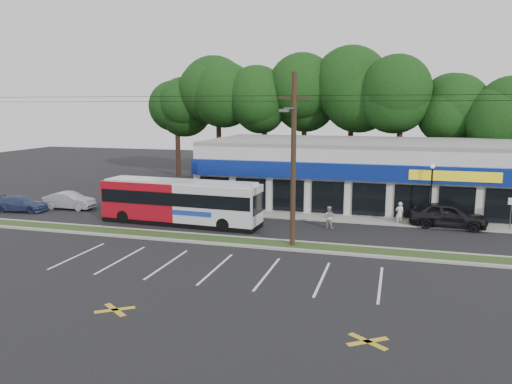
{
  "coord_description": "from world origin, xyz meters",
  "views": [
    {
      "loc": [
        8.72,
        -26.72,
        8.11
      ],
      "look_at": [
        -0.36,
        5.0,
        2.43
      ],
      "focal_mm": 35.0,
      "sensor_mm": 36.0,
      "label": 1
    }
  ],
  "objects_px": {
    "car_silver": "(69,201)",
    "pedestrian_a": "(400,213)",
    "utility_pole": "(290,155)",
    "car_blue": "(21,204)",
    "sign_post": "(511,208)",
    "metrobus": "(181,201)",
    "pedestrian_b": "(329,217)",
    "lamp_post": "(431,187)",
    "car_dark": "(448,215)"
  },
  "relations": [
    {
      "from": "metrobus",
      "to": "car_blue",
      "type": "distance_m",
      "value": 13.85
    },
    {
      "from": "utility_pole",
      "to": "car_blue",
      "type": "xyz_separation_m",
      "value": [
        -22.3,
        4.04,
        -4.81
      ]
    },
    {
      "from": "lamp_post",
      "to": "utility_pole",
      "type": "bearing_deg",
      "value": -136.05
    },
    {
      "from": "sign_post",
      "to": "pedestrian_a",
      "type": "bearing_deg",
      "value": -179.39
    },
    {
      "from": "lamp_post",
      "to": "car_blue",
      "type": "xyz_separation_m",
      "value": [
        -30.47,
        -3.83,
        -2.06
      ]
    },
    {
      "from": "lamp_post",
      "to": "car_dark",
      "type": "xyz_separation_m",
      "value": [
        1.15,
        -0.3,
        -1.82
      ]
    },
    {
      "from": "lamp_post",
      "to": "metrobus",
      "type": "relative_size",
      "value": 0.37
    },
    {
      "from": "sign_post",
      "to": "metrobus",
      "type": "bearing_deg",
      "value": -169.35
    },
    {
      "from": "car_dark",
      "to": "pedestrian_b",
      "type": "relative_size",
      "value": 3.29
    },
    {
      "from": "sign_post",
      "to": "car_blue",
      "type": "distance_m",
      "value": 35.66
    },
    {
      "from": "sign_post",
      "to": "car_silver",
      "type": "relative_size",
      "value": 0.54
    },
    {
      "from": "lamp_post",
      "to": "pedestrian_a",
      "type": "bearing_deg",
      "value": -171.47
    },
    {
      "from": "sign_post",
      "to": "lamp_post",
      "type": "bearing_deg",
      "value": 177.42
    },
    {
      "from": "utility_pole",
      "to": "sign_post",
      "type": "height_order",
      "value": "utility_pole"
    },
    {
      "from": "car_silver",
      "to": "pedestrian_a",
      "type": "height_order",
      "value": "pedestrian_a"
    },
    {
      "from": "metrobus",
      "to": "car_dark",
      "type": "xyz_separation_m",
      "value": [
        17.82,
        4.0,
        -0.77
      ]
    },
    {
      "from": "lamp_post",
      "to": "car_dark",
      "type": "bearing_deg",
      "value": -14.57
    },
    {
      "from": "metrobus",
      "to": "pedestrian_a",
      "type": "xyz_separation_m",
      "value": [
        14.67,
        4.0,
        -0.82
      ]
    },
    {
      "from": "car_blue",
      "to": "car_dark",
      "type": "bearing_deg",
      "value": -89.7
    },
    {
      "from": "car_silver",
      "to": "car_blue",
      "type": "height_order",
      "value": "car_silver"
    },
    {
      "from": "lamp_post",
      "to": "car_silver",
      "type": "xyz_separation_m",
      "value": [
        -27.38,
        -2.04,
        -1.99
      ]
    },
    {
      "from": "lamp_post",
      "to": "metrobus",
      "type": "distance_m",
      "value": 17.25
    },
    {
      "from": "lamp_post",
      "to": "car_dark",
      "type": "relative_size",
      "value": 0.85
    },
    {
      "from": "utility_pole",
      "to": "lamp_post",
      "type": "relative_size",
      "value": 11.76
    },
    {
      "from": "car_dark",
      "to": "pedestrian_b",
      "type": "xyz_separation_m",
      "value": [
        -7.74,
        -2.47,
        -0.09
      ]
    },
    {
      "from": "sign_post",
      "to": "car_blue",
      "type": "relative_size",
      "value": 0.53
    },
    {
      "from": "sign_post",
      "to": "car_silver",
      "type": "height_order",
      "value": "sign_post"
    },
    {
      "from": "lamp_post",
      "to": "metrobus",
      "type": "xyz_separation_m",
      "value": [
        -16.67,
        -4.3,
        -1.05
      ]
    },
    {
      "from": "car_dark",
      "to": "pedestrian_b",
      "type": "height_order",
      "value": "car_dark"
    },
    {
      "from": "pedestrian_a",
      "to": "pedestrian_b",
      "type": "bearing_deg",
      "value": 10.04
    },
    {
      "from": "sign_post",
      "to": "car_silver",
      "type": "distance_m",
      "value": 32.44
    },
    {
      "from": "metrobus",
      "to": "pedestrian_a",
      "type": "relative_size",
      "value": 7.2
    },
    {
      "from": "lamp_post",
      "to": "car_silver",
      "type": "relative_size",
      "value": 1.03
    },
    {
      "from": "car_silver",
      "to": "car_dark",
      "type": "bearing_deg",
      "value": -89.06
    },
    {
      "from": "sign_post",
      "to": "car_blue",
      "type": "bearing_deg",
      "value": -174.19
    },
    {
      "from": "car_silver",
      "to": "car_blue",
      "type": "distance_m",
      "value": 3.57
    },
    {
      "from": "metrobus",
      "to": "pedestrian_b",
      "type": "xyz_separation_m",
      "value": [
        10.09,
        1.54,
        -0.86
      ]
    },
    {
      "from": "metrobus",
      "to": "pedestrian_b",
      "type": "distance_m",
      "value": 10.24
    },
    {
      "from": "lamp_post",
      "to": "sign_post",
      "type": "distance_m",
      "value": 5.13
    },
    {
      "from": "utility_pole",
      "to": "pedestrian_b",
      "type": "relative_size",
      "value": 32.83
    },
    {
      "from": "utility_pole",
      "to": "pedestrian_a",
      "type": "relative_size",
      "value": 31.31
    },
    {
      "from": "utility_pole",
      "to": "car_blue",
      "type": "relative_size",
      "value": 11.97
    },
    {
      "from": "car_blue",
      "to": "metrobus",
      "type": "bearing_deg",
      "value": -98.02
    },
    {
      "from": "lamp_post",
      "to": "car_blue",
      "type": "distance_m",
      "value": 30.78
    },
    {
      "from": "utility_pole",
      "to": "car_dark",
      "type": "relative_size",
      "value": 9.97
    },
    {
      "from": "sign_post",
      "to": "pedestrian_a",
      "type": "height_order",
      "value": "sign_post"
    },
    {
      "from": "pedestrian_b",
      "to": "metrobus",
      "type": "bearing_deg",
      "value": 9.33
    },
    {
      "from": "metrobus",
      "to": "car_silver",
      "type": "xyz_separation_m",
      "value": [
        -10.71,
        2.26,
        -0.94
      ]
    },
    {
      "from": "car_silver",
      "to": "utility_pole",
      "type": "bearing_deg",
      "value": -109.44
    },
    {
      "from": "car_blue",
      "to": "pedestrian_a",
      "type": "height_order",
      "value": "pedestrian_a"
    }
  ]
}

